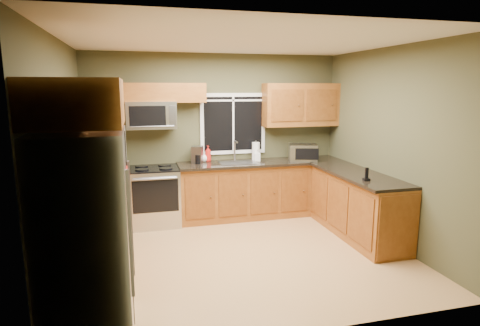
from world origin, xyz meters
name	(u,v)px	position (x,y,z in m)	size (l,w,h in m)	color
floor	(243,254)	(0.00, 0.00, 0.00)	(4.20, 4.20, 0.00)	tan
ceiling	(243,40)	(0.00, 0.00, 2.70)	(4.20, 4.20, 0.00)	white
back_wall	(216,136)	(0.00, 1.80, 1.35)	(4.20, 4.20, 0.00)	#434329
front_wall	(299,186)	(0.00, -1.80, 1.35)	(4.20, 4.20, 0.00)	#434329
left_wall	(63,160)	(-2.10, 0.00, 1.35)	(3.60, 3.60, 0.00)	#434329
right_wall	(390,146)	(2.10, 0.00, 1.35)	(3.60, 3.60, 0.00)	#434329
window	(233,124)	(0.30, 1.78, 1.55)	(1.12, 0.03, 1.02)	white
base_cabinets_left	(99,221)	(-1.80, 0.48, 0.45)	(0.60, 2.65, 0.90)	brown
countertop_left	(99,186)	(-1.78, 0.48, 0.92)	(0.65, 2.65, 0.04)	black
base_cabinets_back	(244,191)	(0.42, 1.50, 0.45)	(2.17, 0.60, 0.90)	brown
countertop_back	(244,163)	(0.42, 1.48, 0.92)	(2.17, 0.65, 0.04)	black
base_cabinets_peninsula	(347,200)	(1.80, 0.54, 0.45)	(0.60, 2.52, 0.90)	brown
countertop_peninsula	(347,170)	(1.78, 0.55, 0.92)	(0.65, 2.50, 0.04)	black
upper_cabinets_left	(80,112)	(-1.94, 0.48, 1.86)	(0.33, 2.65, 0.72)	brown
upper_cabinets_back_left	(163,93)	(-0.85, 1.64, 2.07)	(1.30, 0.33, 0.30)	brown
upper_cabinets_back_right	(301,105)	(1.45, 1.64, 1.86)	(1.30, 0.33, 0.72)	brown
upper_cabinet_over_fridge	(76,103)	(-1.74, -1.30, 2.03)	(0.72, 0.90, 0.38)	brown
refrigerator	(86,236)	(-1.74, -1.30, 0.90)	(0.74, 0.90, 1.80)	#B7B7BC
range	(155,196)	(-1.05, 1.47, 0.47)	(0.76, 0.69, 0.94)	#B7B7BC
microwave	(151,115)	(-1.05, 1.61, 1.73)	(0.76, 0.41, 0.42)	#B7B7BC
sink	(237,162)	(0.30, 1.49, 0.95)	(0.60, 0.42, 0.36)	slate
toaster_oven	(303,153)	(1.40, 1.37, 1.08)	(0.52, 0.46, 0.28)	#B7B7BC
coffee_maker	(197,155)	(-0.34, 1.59, 1.07)	(0.22, 0.26, 0.28)	slate
kettle	(199,156)	(-0.31, 1.65, 1.05)	(0.17, 0.17, 0.24)	#B7B7BC
paper_towel_roll	(256,151)	(0.65, 1.61, 1.09)	(0.16, 0.16, 0.34)	white
soap_bottle_a	(208,154)	(-0.15, 1.70, 1.07)	(0.10, 0.10, 0.26)	red
soap_bottle_b	(257,155)	(0.65, 1.53, 1.04)	(0.09, 0.09, 0.20)	white
soap_bottle_c	(204,157)	(-0.22, 1.70, 1.02)	(0.13, 0.13, 0.16)	white
cordless_phone	(367,177)	(1.63, -0.21, 0.99)	(0.09, 0.09, 0.18)	black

